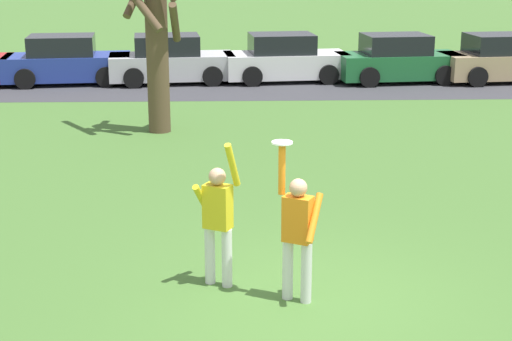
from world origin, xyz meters
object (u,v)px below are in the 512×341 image
Objects in this scene: person_defender at (218,216)px; person_catcher at (298,229)px; parked_car_blue at (66,62)px; parked_car_green at (398,60)px; frisbee_disc at (282,143)px; parked_car_silver at (171,61)px; parked_car_white at (285,60)px; parked_car_tan at (502,60)px; bare_tree_tall at (155,28)px.

person_catcher is at bearing 0.00° from person_defender.
parked_car_blue is 1.00× the size of parked_car_green.
parked_car_silver is at bearing 98.89° from frisbee_disc.
person_defender is 0.48× the size of parked_car_green.
frisbee_disc is at bearing -87.28° from parked_car_silver.
parked_car_tan is (7.29, -0.33, 0.00)m from parked_car_white.
parked_car_white is at bearing -4.30° from parked_car_blue.
bare_tree_tall reaches higher than parked_car_white.
parked_car_blue is 1.00× the size of parked_car_silver.
bare_tree_tall reaches higher than parked_car_blue.
person_defender reaches higher than parked_car_silver.
parked_car_blue and parked_car_silver have the same top height.
bare_tree_tall is at bearing 104.30° from frisbee_disc.
parked_car_tan is at bearing -8.74° from parked_car_white.
bare_tree_tall is (-3.64, -7.34, 1.80)m from parked_car_white.
parked_car_green is (3.78, -0.29, 0.00)m from parked_car_white.
frisbee_disc reaches higher than parked_car_blue.
person_defender is 17.04m from parked_car_blue.
parked_car_green is at bearing -6.83° from parked_car_silver.
parked_car_blue is (-5.24, 16.21, -0.25)m from person_defender.
parked_car_green is (4.99, 16.59, -1.37)m from frisbee_disc.
parked_car_blue is (-6.06, 16.63, -1.37)m from frisbee_disc.
person_defender is at bearing -126.21° from parked_car_tan.
parked_car_green is (4.79, 16.69, -0.25)m from person_catcher.
bare_tree_tall reaches higher than parked_car_tan.
parked_car_white is (3.82, 0.20, 0.00)m from parked_car_silver.
frisbee_disc is (0.82, -0.42, 1.11)m from person_defender.
frisbee_disc reaches higher than person_defender.
person_catcher reaches higher than parked_car_green.
parked_car_white and parked_car_tan have the same top height.
frisbee_disc is 17.37m from parked_car_green.
person_catcher is at bearing -112.19° from parked_car_green.
parked_car_silver is at bearing 176.79° from parked_car_white.
frisbee_disc is 0.06× the size of parked_car_green.
parked_car_tan is at bearing -89.28° from person_catcher.
frisbee_disc is 16.97m from parked_car_white.
parked_car_tan is 13.11m from bare_tree_tall.
person_defender is 18.62m from parked_car_tan.
person_catcher reaches higher than parked_car_tan.
bare_tree_tall is (-2.43, 9.53, 0.44)m from frisbee_disc.
parked_car_silver is 11.11m from parked_car_tan.
parked_car_silver and parked_car_white have the same top height.
person_defender is 0.48× the size of parked_car_blue.
parked_car_blue is 14.56m from parked_car_tan.
person_catcher reaches higher than person_defender.
parked_car_green is at bearing 73.25° from frisbee_disc.
bare_tree_tall reaches higher than person_catcher.
person_defender is 17.18m from parked_car_green.
bare_tree_tall is at bearing -69.12° from parked_car_blue.
parked_car_tan is (14.56, -0.09, 0.00)m from parked_car_blue.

